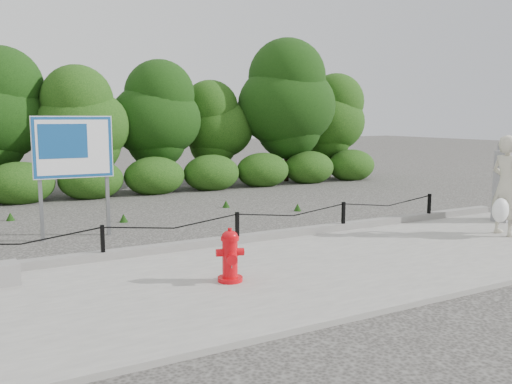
{
  "coord_description": "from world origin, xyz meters",
  "views": [
    {
      "loc": [
        -4.52,
        -8.88,
        2.45
      ],
      "look_at": [
        0.51,
        0.2,
        1.0
      ],
      "focal_mm": 38.0,
      "sensor_mm": 36.0,
      "label": 1
    }
  ],
  "objects_px": {
    "fire_hydrant": "(230,256)",
    "pedestrian": "(506,187)",
    "utility_cabinet": "(505,186)",
    "advertising_sign": "(73,153)"
  },
  "relations": [
    {
      "from": "fire_hydrant",
      "to": "utility_cabinet",
      "type": "xyz_separation_m",
      "value": [
        7.56,
        1.12,
        0.43
      ]
    },
    {
      "from": "fire_hydrant",
      "to": "pedestrian",
      "type": "relative_size",
      "value": 0.39
    },
    {
      "from": "advertising_sign",
      "to": "fire_hydrant",
      "type": "bearing_deg",
      "value": -70.4
    },
    {
      "from": "utility_cabinet",
      "to": "advertising_sign",
      "type": "bearing_deg",
      "value": 144.84
    },
    {
      "from": "pedestrian",
      "to": "utility_cabinet",
      "type": "distance_m",
      "value": 1.69
    },
    {
      "from": "fire_hydrant",
      "to": "pedestrian",
      "type": "distance_m",
      "value": 6.25
    },
    {
      "from": "pedestrian",
      "to": "advertising_sign",
      "type": "height_order",
      "value": "advertising_sign"
    },
    {
      "from": "fire_hydrant",
      "to": "utility_cabinet",
      "type": "relative_size",
      "value": 0.44
    },
    {
      "from": "fire_hydrant",
      "to": "advertising_sign",
      "type": "bearing_deg",
      "value": 124.51
    },
    {
      "from": "fire_hydrant",
      "to": "advertising_sign",
      "type": "height_order",
      "value": "advertising_sign"
    }
  ]
}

